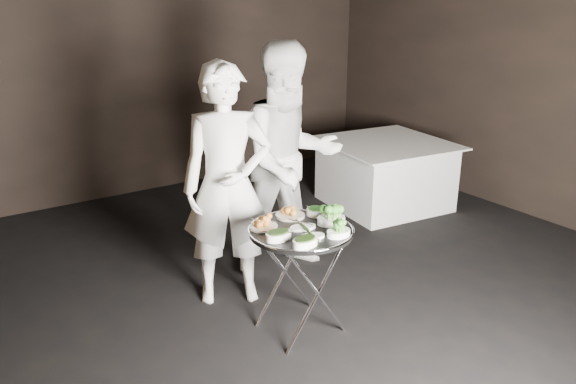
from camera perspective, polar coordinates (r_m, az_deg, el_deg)
floor at (r=4.01m, az=4.53°, el=-13.78°), size 6.00×7.00×0.05m
wall_back at (r=6.51m, az=-15.26°, el=12.90°), size 6.00×0.05×3.00m
tray_stand at (r=3.76m, az=1.30°, el=-8.46°), size 0.49×0.42×0.72m
serving_tray at (r=3.62m, az=1.34°, el=-3.92°), size 0.69×0.69×0.04m
potato_plate_a at (r=3.63m, az=-2.53°, el=-3.23°), size 0.19×0.19×0.07m
potato_plate_b at (r=3.80m, az=0.22°, el=-2.09°), size 0.20×0.20×0.07m
greens_bowl at (r=3.84m, az=2.81°, el=-1.90°), size 0.12×0.12×0.07m
asparagus_plate_a at (r=3.62m, az=1.51°, el=-3.52°), size 0.19×0.13×0.04m
asparagus_plate_b at (r=3.49m, az=2.44°, el=-4.46°), size 0.19×0.12×0.04m
spinach_bowl_a at (r=3.46m, az=-0.96°, el=-4.32°), size 0.18×0.12×0.07m
spinach_bowl_b at (r=3.37m, az=1.75°, el=-4.98°), size 0.19×0.14×0.07m
broccoli_bowl_a at (r=3.70m, az=4.41°, el=-2.71°), size 0.22×0.18×0.08m
broccoli_bowl_b at (r=3.52m, az=5.17°, el=-4.03°), size 0.17×0.12×0.07m
serving_utensils at (r=3.66m, az=0.93°, el=-2.71°), size 0.57×0.43×0.01m
waiter_left at (r=4.01m, az=-6.19°, el=0.59°), size 0.76×0.65×1.76m
waiter_right at (r=4.46m, az=0.18°, el=3.25°), size 1.00×0.83×1.85m
dining_table at (r=6.11m, az=9.79°, el=1.86°), size 1.23×1.23×0.70m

